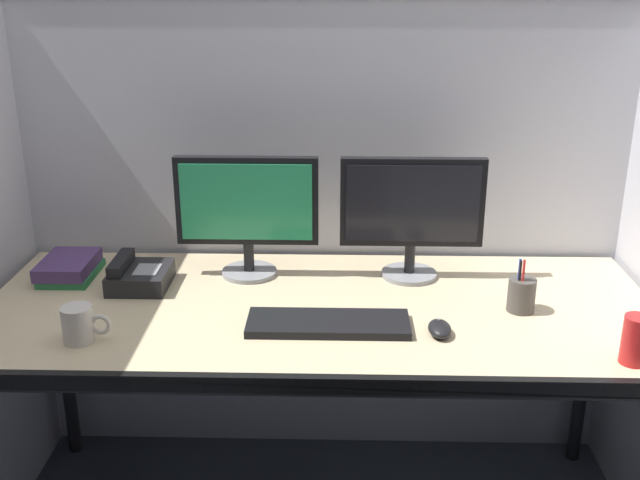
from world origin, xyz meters
TOP-DOWN VIEW (x-y plane):
  - cubicle_partition_rear at (0.00, 0.74)m, footprint 2.21×0.06m
  - desk at (0.00, 0.29)m, footprint 1.90×0.80m
  - monitor_left at (-0.22, 0.52)m, footprint 0.43×0.17m
  - monitor_right at (0.27, 0.52)m, footprint 0.43×0.17m
  - keyboard_main at (0.03, 0.17)m, footprint 0.43×0.15m
  - computer_mouse at (0.32, 0.13)m, footprint 0.06×0.10m
  - coffee_mug at (-0.60, 0.07)m, footprint 0.13×0.08m
  - desk_phone at (-0.54, 0.43)m, footprint 0.17×0.19m
  - pen_cup at (0.56, 0.29)m, footprint 0.08×0.08m
  - soda_can at (0.76, -0.00)m, footprint 0.07×0.07m
  - book_stack at (-0.78, 0.49)m, footprint 0.16×0.21m

SIDE VIEW (x-z plane):
  - desk at x=0.00m, z-range 0.32..1.06m
  - keyboard_main at x=0.03m, z-range 0.74..0.76m
  - computer_mouse at x=0.32m, z-range 0.74..0.77m
  - book_stack at x=-0.78m, z-range 0.74..0.80m
  - desk_phone at x=-0.54m, z-range 0.73..0.82m
  - coffee_mug at x=-0.60m, z-range 0.74..0.84m
  - pen_cup at x=0.56m, z-range 0.71..0.87m
  - cubicle_partition_rear at x=0.00m, z-range 0.00..1.58m
  - soda_can at x=0.76m, z-range 0.74..0.86m
  - monitor_left at x=-0.22m, z-range 0.77..1.14m
  - monitor_right at x=0.27m, z-range 0.77..1.14m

